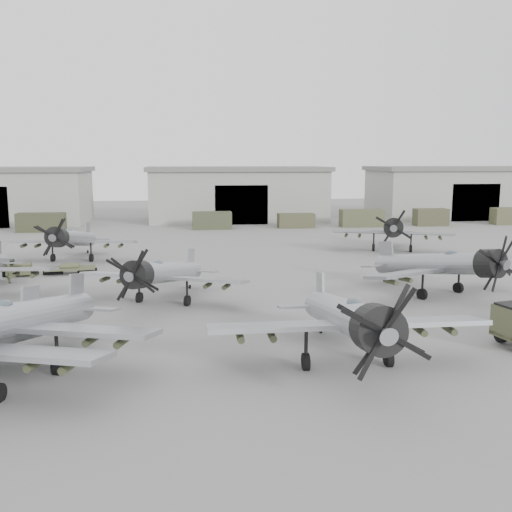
# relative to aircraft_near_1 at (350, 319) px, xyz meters

# --- Properties ---
(ground) EXTENTS (220.00, 220.00, 0.00)m
(ground) POSITION_rel_aircraft_near_1_xyz_m (1.59, 6.41, -2.44)
(ground) COLOR slate
(ground) RESTS_ON ground
(hangar_center) EXTENTS (29.00, 14.80, 8.70)m
(hangar_center) POSITION_rel_aircraft_near_1_xyz_m (1.59, 68.37, 1.93)
(hangar_center) COLOR gray
(hangar_center) RESTS_ON ground
(hangar_right) EXTENTS (29.00, 14.80, 8.70)m
(hangar_right) POSITION_rel_aircraft_near_1_xyz_m (39.59, 68.37, 1.93)
(hangar_right) COLOR gray
(hangar_right) RESTS_ON ground
(support_truck_1) EXTENTS (6.40, 2.20, 2.59)m
(support_truck_1) POSITION_rel_aircraft_near_1_xyz_m (-26.75, 56.41, -1.15)
(support_truck_1) COLOR #363824
(support_truck_1) RESTS_ON ground
(support_truck_3) EXTENTS (5.57, 2.20, 2.47)m
(support_truck_3) POSITION_rel_aircraft_near_1_xyz_m (-3.23, 56.41, -1.21)
(support_truck_3) COLOR #394029
(support_truck_3) RESTS_ON ground
(support_truck_4) EXTENTS (5.30, 2.20, 2.08)m
(support_truck_4) POSITION_rel_aircraft_near_1_xyz_m (9.05, 56.41, -1.40)
(support_truck_4) COLOR #44422C
(support_truck_4) RESTS_ON ground
(support_truck_5) EXTENTS (6.45, 2.20, 2.58)m
(support_truck_5) POSITION_rel_aircraft_near_1_xyz_m (18.99, 56.41, -1.15)
(support_truck_5) COLOR #44492F
(support_truck_5) RESTS_ON ground
(support_truck_6) EXTENTS (4.98, 2.20, 2.55)m
(support_truck_6) POSITION_rel_aircraft_near_1_xyz_m (29.74, 56.41, -1.17)
(support_truck_6) COLOR #403F2A
(support_truck_6) RESTS_ON ground
(support_truck_7) EXTENTS (5.27, 2.20, 2.54)m
(support_truck_7) POSITION_rel_aircraft_near_1_xyz_m (42.40, 56.41, -1.17)
(support_truck_7) COLOR #4A4A30
(support_truck_7) RESTS_ON ground
(aircraft_near_1) EXTENTS (13.36, 12.02, 5.37)m
(aircraft_near_1) POSITION_rel_aircraft_near_1_xyz_m (0.00, 0.00, 0.00)
(aircraft_near_1) COLOR #A0A2A8
(aircraft_near_1) RESTS_ON ground
(aircraft_mid_1) EXTENTS (11.64, 10.54, 4.74)m
(aircraft_mid_1) POSITION_rel_aircraft_near_1_xyz_m (-9.10, 13.55, -0.29)
(aircraft_mid_1) COLOR #96999E
(aircraft_mid_1) RESTS_ON ground
(aircraft_mid_2) EXTENTS (12.56, 11.38, 5.14)m
(aircraft_mid_2) POSITION_rel_aircraft_near_1_xyz_m (11.02, 13.26, -0.11)
(aircraft_mid_2) COLOR gray
(aircraft_mid_2) RESTS_ON ground
(aircraft_far_0) EXTENTS (12.53, 11.28, 4.98)m
(aircraft_far_0) POSITION_rel_aircraft_near_1_xyz_m (-18.31, 31.58, -0.18)
(aircraft_far_0) COLOR gray
(aircraft_far_0) RESTS_ON ground
(aircraft_far_1) EXTENTS (12.88, 11.62, 5.19)m
(aircraft_far_1) POSITION_rel_aircraft_near_1_xyz_m (14.85, 33.26, -0.08)
(aircraft_far_1) COLOR gray
(aircraft_far_1) RESTS_ON ground
(aircraft_extra_222) EXTENTS (13.44, 12.10, 5.39)m
(aircraft_extra_222) POSITION_rel_aircraft_near_1_xyz_m (-15.50, 1.63, 0.01)
(aircraft_extra_222) COLOR #94969C
(aircraft_extra_222) RESTS_ON ground
(tug_trailer) EXTENTS (7.34, 2.13, 1.46)m
(tug_trailer) POSITION_rel_aircraft_near_1_xyz_m (-19.90, 25.08, -1.90)
(tug_trailer) COLOR #474930
(tug_trailer) RESTS_ON ground
(ground_crew) EXTENTS (0.42, 0.60, 1.58)m
(ground_crew) POSITION_rel_aircraft_near_1_xyz_m (-21.46, 22.10, -1.65)
(ground_crew) COLOR #40462D
(ground_crew) RESTS_ON ground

